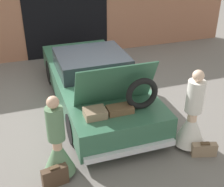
{
  "coord_description": "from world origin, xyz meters",
  "views": [
    {
      "loc": [
        -1.82,
        -6.76,
        4.09
      ],
      "look_at": [
        0.0,
        -1.33,
        0.94
      ],
      "focal_mm": 50.0,
      "sensor_mm": 36.0,
      "label": 1
    }
  ],
  "objects_px": {
    "person_right": "(192,121)",
    "suitcase_beside_left_person": "(55,176)",
    "car": "(95,82)",
    "suitcase_beside_right_person": "(204,150)",
    "person_left": "(58,148)"
  },
  "relations": [
    {
      "from": "person_right",
      "to": "suitcase_beside_right_person",
      "type": "relative_size",
      "value": 3.34
    },
    {
      "from": "person_right",
      "to": "suitcase_beside_right_person",
      "type": "bearing_deg",
      "value": -152.63
    },
    {
      "from": "car",
      "to": "suitcase_beside_left_person",
      "type": "xyz_separation_m",
      "value": [
        -1.47,
        -2.59,
        -0.38
      ]
    },
    {
      "from": "person_left",
      "to": "suitcase_beside_right_person",
      "type": "height_order",
      "value": "person_left"
    },
    {
      "from": "car",
      "to": "suitcase_beside_left_person",
      "type": "relative_size",
      "value": 10.28
    },
    {
      "from": "person_left",
      "to": "person_right",
      "type": "distance_m",
      "value": 2.7
    },
    {
      "from": "person_left",
      "to": "suitcase_beside_right_person",
      "type": "relative_size",
      "value": 3.19
    },
    {
      "from": "person_left",
      "to": "suitcase_beside_right_person",
      "type": "bearing_deg",
      "value": 90.45
    },
    {
      "from": "person_right",
      "to": "suitcase_beside_left_person",
      "type": "xyz_separation_m",
      "value": [
        -2.82,
        -0.25,
        -0.42
      ]
    },
    {
      "from": "suitcase_beside_right_person",
      "to": "car",
      "type": "bearing_deg",
      "value": 118.13
    },
    {
      "from": "person_right",
      "to": "suitcase_beside_right_person",
      "type": "height_order",
      "value": "person_right"
    },
    {
      "from": "person_left",
      "to": "car",
      "type": "bearing_deg",
      "value": 158.48
    },
    {
      "from": "suitcase_beside_left_person",
      "to": "suitcase_beside_right_person",
      "type": "bearing_deg",
      "value": -2.75
    },
    {
      "from": "person_left",
      "to": "suitcase_beside_left_person",
      "type": "height_order",
      "value": "person_left"
    },
    {
      "from": "car",
      "to": "suitcase_beside_left_person",
      "type": "height_order",
      "value": "car"
    }
  ]
}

